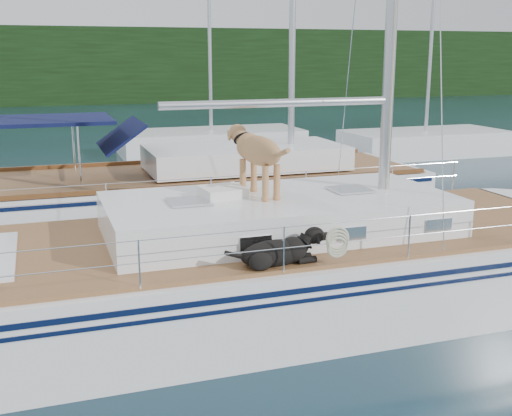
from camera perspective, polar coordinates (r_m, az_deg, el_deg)
name	(u,v)px	position (r m, az deg, el deg)	size (l,w,h in m)	color
ground	(230,314)	(10.05, -2.36, -9.38)	(120.00, 120.00, 0.00)	black
tree_line	(67,66)	(53.96, -16.48, 12.02)	(90.00, 3.00, 6.00)	black
shore_bank	(68,96)	(55.25, -16.37, 9.56)	(92.00, 1.00, 1.20)	#595147
main_sailboat	(235,271)	(9.83, -1.86, -5.65)	(12.00, 3.88, 14.01)	white
neighbor_sailboat	(203,193)	(15.66, -4.73, 1.37)	(11.00, 3.50, 13.30)	white
bg_boat_center	(211,142)	(25.98, -3.99, 5.84)	(7.20, 3.00, 11.65)	white
bg_boat_east	(425,143)	(26.54, 14.78, 5.60)	(6.40, 3.00, 11.65)	white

